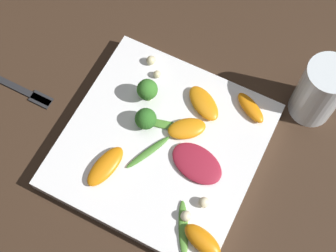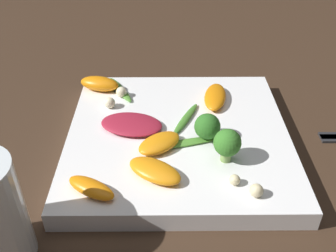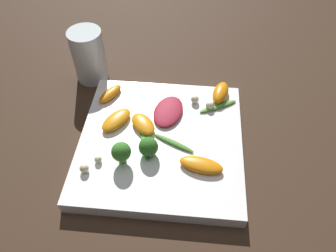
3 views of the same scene
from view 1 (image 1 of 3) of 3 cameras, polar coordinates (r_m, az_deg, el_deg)
name	(u,v)px [view 1 (image 1 of 3)]	position (r m, az deg, el deg)	size (l,w,h in m)	color
ground_plane	(162,149)	(0.73, -0.73, -2.79)	(2.40, 2.40, 0.00)	#382619
plate	(162,146)	(0.72, -0.74, -2.43)	(0.29, 0.29, 0.03)	white
drinking_glass	(320,91)	(0.74, 18.00, 4.05)	(0.07, 0.07, 0.11)	white
fork	(18,88)	(0.81, -17.82, 4.43)	(0.16, 0.02, 0.01)	#262628
radicchio_leaf_0	(197,163)	(0.69, 3.54, -4.57)	(0.09, 0.07, 0.01)	maroon
orange_segment_0	(202,241)	(0.66, 4.22, -13.75)	(0.07, 0.04, 0.02)	orange
orange_segment_1	(105,166)	(0.69, -7.65, -4.89)	(0.04, 0.08, 0.01)	orange
orange_segment_2	(251,108)	(0.73, 10.03, 2.20)	(0.06, 0.05, 0.01)	orange
orange_segment_3	(204,103)	(0.73, 4.37, 2.79)	(0.07, 0.06, 0.02)	orange
orange_segment_4	(187,129)	(0.71, 2.30, -0.32)	(0.07, 0.06, 0.01)	orange
broccoli_floret_0	(146,119)	(0.70, -2.73, 0.87)	(0.03, 0.03, 0.04)	#7A9E51
broccoli_floret_1	(147,90)	(0.72, -2.54, 4.42)	(0.03, 0.03, 0.04)	#7A9E51
arugula_sprig_0	(148,152)	(0.70, -2.43, -3.20)	(0.04, 0.08, 0.01)	#47842D
arugula_sprig_1	(183,228)	(0.67, 1.89, -12.37)	(0.05, 0.08, 0.01)	#518E33
arugula_sprig_2	(167,125)	(0.72, -0.18, 0.12)	(0.10, 0.04, 0.00)	#518E33
macadamia_nut_0	(186,216)	(0.67, 2.21, -10.92)	(0.02, 0.02, 0.02)	beige
macadamia_nut_1	(151,60)	(0.76, -2.10, 8.01)	(0.02, 0.02, 0.02)	beige
macadamia_nut_2	(157,74)	(0.75, -1.34, 6.33)	(0.01, 0.01, 0.01)	beige
macadamia_nut_3	(204,202)	(0.67, 4.40, -9.27)	(0.02, 0.02, 0.02)	beige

